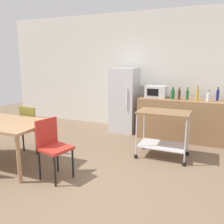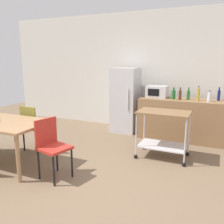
{
  "view_description": "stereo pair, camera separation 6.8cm",
  "coord_description": "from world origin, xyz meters",
  "px_view_note": "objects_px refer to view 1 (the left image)",
  "views": [
    {
      "loc": [
        1.45,
        -2.76,
        1.73
      ],
      "look_at": [
        -0.24,
        1.2,
        0.8
      ],
      "focal_mm": 38.59,
      "sensor_mm": 36.0,
      "label": 1
    },
    {
      "loc": [
        1.51,
        -2.73,
        1.73
      ],
      "look_at": [
        -0.24,
        1.2,
        0.8
      ],
      "focal_mm": 38.59,
      "sensor_mm": 36.0,
      "label": 2
    }
  ],
  "objects_px": {
    "bottle_hot_sauce": "(173,94)",
    "chair_olive": "(33,125)",
    "microwave": "(156,91)",
    "bottle_vinegar": "(218,95)",
    "bottle_sparkling_water": "(179,95)",
    "bottle_sesame_oil": "(187,95)",
    "bottle_soda": "(197,94)",
    "chair_red": "(52,144)",
    "kitchen_cart": "(163,126)",
    "refrigerator": "(124,100)",
    "bottle_wine": "(208,97)",
    "dining_table": "(3,126)"
  },
  "relations": [
    {
      "from": "bottle_hot_sauce",
      "to": "chair_olive",
      "type": "bearing_deg",
      "value": -141.3
    },
    {
      "from": "microwave",
      "to": "bottle_vinegar",
      "type": "bearing_deg",
      "value": 1.1
    },
    {
      "from": "chair_olive",
      "to": "bottle_sparkling_water",
      "type": "bearing_deg",
      "value": -138.51
    },
    {
      "from": "chair_olive",
      "to": "microwave",
      "type": "xyz_separation_m",
      "value": [
        1.91,
        1.95,
        0.51
      ]
    },
    {
      "from": "bottle_sesame_oil",
      "to": "bottle_sparkling_water",
      "type": "bearing_deg",
      "value": -155.29
    },
    {
      "from": "bottle_sesame_oil",
      "to": "bottle_soda",
      "type": "distance_m",
      "value": 0.22
    },
    {
      "from": "chair_red",
      "to": "bottle_sparkling_water",
      "type": "bearing_deg",
      "value": -15.96
    },
    {
      "from": "chair_red",
      "to": "bottle_sesame_oil",
      "type": "bearing_deg",
      "value": -17.9
    },
    {
      "from": "kitchen_cart",
      "to": "bottle_vinegar",
      "type": "relative_size",
      "value": 3.23
    },
    {
      "from": "bottle_hot_sauce",
      "to": "bottle_vinegar",
      "type": "xyz_separation_m",
      "value": [
        0.9,
        0.14,
        0.02
      ]
    },
    {
      "from": "refrigerator",
      "to": "bottle_hot_sauce",
      "type": "bearing_deg",
      "value": -7.12
    },
    {
      "from": "bottle_soda",
      "to": "microwave",
      "type": "bearing_deg",
      "value": 170.94
    },
    {
      "from": "bottle_sparkling_water",
      "to": "bottle_vinegar",
      "type": "relative_size",
      "value": 0.93
    },
    {
      "from": "bottle_hot_sauce",
      "to": "kitchen_cart",
      "type": "bearing_deg",
      "value": -87.73
    },
    {
      "from": "chair_red",
      "to": "refrigerator",
      "type": "distance_m",
      "value": 2.74
    },
    {
      "from": "chair_olive",
      "to": "kitchen_cart",
      "type": "bearing_deg",
      "value": -158.74
    },
    {
      "from": "microwave",
      "to": "refrigerator",
      "type": "bearing_deg",
      "value": 177.55
    },
    {
      "from": "chair_red",
      "to": "chair_olive",
      "type": "height_order",
      "value": "same"
    },
    {
      "from": "bottle_hot_sauce",
      "to": "chair_red",
      "type": "bearing_deg",
      "value": -116.61
    },
    {
      "from": "bottle_vinegar",
      "to": "bottle_wine",
      "type": "bearing_deg",
      "value": -135.51
    },
    {
      "from": "bottle_hot_sauce",
      "to": "bottle_vinegar",
      "type": "bearing_deg",
      "value": 8.68
    },
    {
      "from": "chair_olive",
      "to": "refrigerator",
      "type": "distance_m",
      "value": 2.3
    },
    {
      "from": "bottle_wine",
      "to": "bottle_vinegar",
      "type": "relative_size",
      "value": 0.79
    },
    {
      "from": "dining_table",
      "to": "kitchen_cart",
      "type": "xyz_separation_m",
      "value": [
        2.37,
        1.36,
        -0.1
      ]
    },
    {
      "from": "dining_table",
      "to": "chair_red",
      "type": "distance_m",
      "value": 1.04
    },
    {
      "from": "bottle_hot_sauce",
      "to": "bottle_soda",
      "type": "height_order",
      "value": "bottle_soda"
    },
    {
      "from": "dining_table",
      "to": "bottle_soda",
      "type": "bearing_deg",
      "value": 41.32
    },
    {
      "from": "chair_olive",
      "to": "bottle_vinegar",
      "type": "bearing_deg",
      "value": -143.35
    },
    {
      "from": "kitchen_cart",
      "to": "bottle_vinegar",
      "type": "bearing_deg",
      "value": 56.45
    },
    {
      "from": "bottle_soda",
      "to": "bottle_hot_sauce",
      "type": "bearing_deg",
      "value": 176.55
    },
    {
      "from": "bottle_hot_sauce",
      "to": "bottle_vinegar",
      "type": "distance_m",
      "value": 0.91
    },
    {
      "from": "chair_olive",
      "to": "bottle_sesame_oil",
      "type": "xyz_separation_m",
      "value": [
        2.6,
        1.88,
        0.49
      ]
    },
    {
      "from": "bottle_soda",
      "to": "bottle_sparkling_water",
      "type": "bearing_deg",
      "value": 179.99
    },
    {
      "from": "chair_red",
      "to": "bottle_soda",
      "type": "height_order",
      "value": "bottle_soda"
    },
    {
      "from": "chair_red",
      "to": "bottle_sparkling_water",
      "type": "xyz_separation_m",
      "value": [
        1.44,
        2.55,
        0.49
      ]
    },
    {
      "from": "bottle_sparkling_water",
      "to": "bottle_vinegar",
      "type": "xyz_separation_m",
      "value": [
        0.76,
        0.17,
        0.01
      ]
    },
    {
      "from": "chair_olive",
      "to": "bottle_vinegar",
      "type": "distance_m",
      "value": 3.79
    },
    {
      "from": "dining_table",
      "to": "microwave",
      "type": "height_order",
      "value": "microwave"
    },
    {
      "from": "microwave",
      "to": "dining_table",
      "type": "bearing_deg",
      "value": -126.25
    },
    {
      "from": "bottle_soda",
      "to": "bottle_wine",
      "type": "distance_m",
      "value": 0.22
    },
    {
      "from": "microwave",
      "to": "bottle_soda",
      "type": "relative_size",
      "value": 1.5
    },
    {
      "from": "kitchen_cart",
      "to": "bottle_sesame_oil",
      "type": "bearing_deg",
      "value": 77.8
    },
    {
      "from": "refrigerator",
      "to": "bottle_hot_sauce",
      "type": "height_order",
      "value": "refrigerator"
    },
    {
      "from": "dining_table",
      "to": "bottle_sesame_oil",
      "type": "distance_m",
      "value": 3.68
    },
    {
      "from": "bottle_hot_sauce",
      "to": "bottle_sesame_oil",
      "type": "bearing_deg",
      "value": 8.15
    },
    {
      "from": "chair_red",
      "to": "chair_olive",
      "type": "bearing_deg",
      "value": 67.16
    },
    {
      "from": "chair_red",
      "to": "bottle_sesame_oil",
      "type": "relative_size",
      "value": 3.46
    },
    {
      "from": "microwave",
      "to": "kitchen_cart",
      "type": "bearing_deg",
      "value": -70.95
    },
    {
      "from": "microwave",
      "to": "bottle_sparkling_water",
      "type": "bearing_deg",
      "value": -15.02
    },
    {
      "from": "microwave",
      "to": "bottle_wine",
      "type": "bearing_deg",
      "value": -7.48
    }
  ]
}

